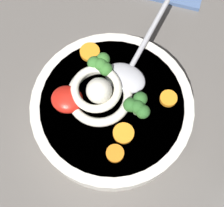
{
  "coord_description": "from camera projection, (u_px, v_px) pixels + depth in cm",
  "views": [
    {
      "loc": [
        -6.62,
        15.58,
        49.27
      ],
      "look_at": [
        -1.34,
        1.29,
        8.66
      ],
      "focal_mm": 49.78,
      "sensor_mm": 36.0,
      "label": 1
    }
  ],
  "objects": [
    {
      "name": "soup_bowl",
      "position": [
        112.0,
        109.0,
        0.46
      ],
      "size": [
        23.08,
        23.08,
        4.98
      ],
      "color": "silver",
      "rests_on": "table_slab"
    },
    {
      "name": "soup_spoon",
      "position": [
        129.0,
        70.0,
        0.44
      ],
      "size": [
        6.49,
        17.49,
        1.6
      ],
      "rotation": [
        0.0,
        0.0,
        4.59
      ],
      "color": "#B7B7BC",
      "rests_on": "soup_bowl"
    },
    {
      "name": "carrot_slice_front",
      "position": [
        115.0,
        153.0,
        0.41
      ],
      "size": [
        2.37,
        2.37,
        0.75
      ],
      "primitive_type": "cylinder",
      "color": "orange",
      "rests_on": "soup_bowl"
    },
    {
      "name": "table_slab",
      "position": [
        107.0,
        109.0,
        0.5
      ],
      "size": [
        117.6,
        117.6,
        3.68
      ],
      "primitive_type": "cube",
      "color": "#5B5651",
      "rests_on": "ground"
    },
    {
      "name": "carrot_slice_right",
      "position": [
        168.0,
        98.0,
        0.43
      ],
      "size": [
        2.41,
        2.41,
        0.71
      ],
      "primitive_type": "cylinder",
      "color": "orange",
      "rests_on": "soup_bowl"
    },
    {
      "name": "noodle_pile",
      "position": [
        99.0,
        92.0,
        0.43
      ],
      "size": [
        10.1,
        9.9,
        4.06
      ],
      "color": "silver",
      "rests_on": "soup_bowl"
    },
    {
      "name": "carrot_slice_extra_b",
      "position": [
        123.0,
        133.0,
        0.42
      ],
      "size": [
        2.86,
        2.86,
        0.63
      ],
      "primitive_type": "cylinder",
      "color": "orange",
      "rests_on": "soup_bowl"
    },
    {
      "name": "carrot_slice_left",
      "position": [
        90.0,
        52.0,
        0.46
      ],
      "size": [
        2.96,
        2.96,
        0.65
      ],
      "primitive_type": "cylinder",
      "color": "orange",
      "rests_on": "soup_bowl"
    },
    {
      "name": "chili_sauce_dollop",
      "position": [
        67.0,
        99.0,
        0.43
      ],
      "size": [
        4.47,
        4.02,
        2.01
      ],
      "primitive_type": "ellipsoid",
      "color": "red",
      "rests_on": "soup_bowl"
    },
    {
      "name": "broccoli_floret_rear",
      "position": [
        101.0,
        64.0,
        0.43
      ],
      "size": [
        3.82,
        3.29,
        3.02
      ],
      "color": "#7A9E60",
      "rests_on": "soup_bowl"
    },
    {
      "name": "broccoli_floret_near_spoon",
      "position": [
        137.0,
        106.0,
        0.41
      ],
      "size": [
        3.81,
        3.28,
        3.01
      ],
      "color": "#7A9E60",
      "rests_on": "soup_bowl"
    }
  ]
}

